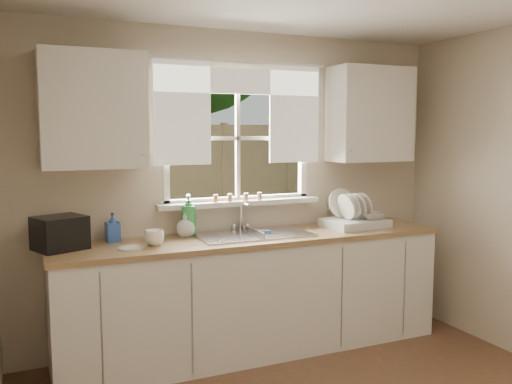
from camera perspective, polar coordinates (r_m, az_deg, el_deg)
name	(u,v)px	position (r m, az deg, el deg)	size (l,w,h in m)	color
room_walls	(404,232)	(2.63, 15.34, -4.07)	(3.62, 4.02, 2.50)	beige
window	(238,159)	(4.39, -1.86, 3.52)	(1.38, 0.16, 1.06)	white
curtains	(241,102)	(4.35, -1.62, 9.40)	(1.50, 0.03, 0.81)	white
base_cabinets	(254,296)	(4.28, -0.17, -10.86)	(3.00, 0.62, 0.87)	silver
countertop	(254,238)	(4.17, -0.17, -4.88)	(3.04, 0.65, 0.04)	#94744A
upper_cabinet_left	(93,110)	(3.92, -16.80, 8.24)	(0.70, 0.33, 0.80)	silver
upper_cabinet_right	(370,115)	(4.79, 11.93, 7.98)	(0.70, 0.33, 0.80)	silver
wall_outlet	(332,203)	(4.81, 7.99, -1.14)	(0.08, 0.01, 0.12)	beige
sill_jars	(238,197)	(4.35, -1.91, -0.55)	(0.42, 0.04, 0.06)	brown
backyard	(139,38)	(10.86, -12.19, 15.54)	(20.00, 10.00, 6.13)	#335421
sink	(253,244)	(4.21, -0.34, -5.50)	(0.88, 0.52, 0.40)	#B7B7BC
dish_rack	(354,219)	(4.61, 10.27, -2.80)	(0.52, 0.41, 0.31)	silver
bowl	(372,216)	(4.65, 12.07, -2.45)	(0.22, 0.22, 0.05)	beige
soap_bottle_a	(189,215)	(4.18, -7.12, -2.41)	(0.12, 0.12, 0.32)	green
soap_bottle_b	(113,227)	(4.06, -14.86, -3.60)	(0.10, 0.10, 0.21)	blue
soap_bottle_c	(186,225)	(4.15, -7.42, -3.44)	(0.14, 0.14, 0.18)	#E9E8C0
saucer	(131,248)	(3.79, -13.05, -5.79)	(0.17, 0.17, 0.01)	silver
cup	(154,238)	(3.87, -10.66, -4.75)	(0.14, 0.14, 0.11)	white
black_appliance	(60,233)	(3.89, -19.95, -4.07)	(0.31, 0.27, 0.23)	black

